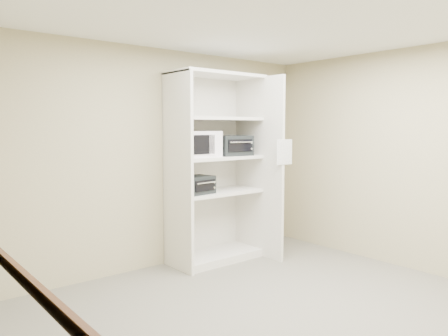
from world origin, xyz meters
TOP-DOWN VIEW (x-y plane):
  - floor at (0.00, 0.00)m, footprint 4.50×4.00m
  - ceiling at (0.00, 0.00)m, footprint 4.50×4.00m
  - wall_back at (0.00, 2.00)m, footprint 4.50×0.02m
  - wall_left at (-2.25, 0.00)m, footprint 0.02×4.00m
  - wall_right at (2.25, 0.00)m, footprint 0.02×4.00m
  - shelving_unit at (0.67, 1.70)m, footprint 1.24×0.92m
  - microwave at (0.32, 1.73)m, footprint 0.54×0.41m
  - toaster_oven_upper at (0.85, 1.65)m, footprint 0.48×0.38m
  - toaster_oven_lower at (0.27, 1.64)m, footprint 0.43×0.35m
  - paper_sign at (1.23, 1.07)m, footprint 0.24×0.03m
  - chair_rail at (-2.23, 0.00)m, footprint 0.04×3.98m

SIDE VIEW (x-z plane):
  - floor at x=0.00m, z-range -0.01..0.01m
  - chair_rail at x=-2.23m, z-range 0.86..0.94m
  - toaster_oven_lower at x=0.27m, z-range 0.92..1.14m
  - shelving_unit at x=0.67m, z-range -0.08..2.34m
  - wall_back at x=0.00m, z-range 0.00..2.70m
  - wall_left at x=-2.25m, z-range 0.00..2.70m
  - wall_right at x=2.25m, z-range 0.00..2.70m
  - paper_sign at x=1.23m, z-range 1.27..1.58m
  - toaster_oven_upper at x=0.85m, z-range 1.37..1.63m
  - microwave at x=0.32m, z-range 1.37..1.69m
  - ceiling at x=0.00m, z-range 2.70..2.71m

